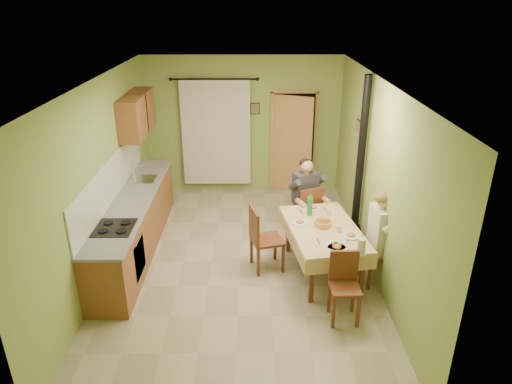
{
  "coord_description": "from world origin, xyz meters",
  "views": [
    {
      "loc": [
        0.2,
        -6.16,
        3.86
      ],
      "look_at": [
        0.25,
        0.1,
        1.15
      ],
      "focal_mm": 32.0,
      "sensor_mm": 36.0,
      "label": 1
    }
  ],
  "objects_px": {
    "stove_flue": "(358,187)",
    "chair_near": "(344,300)",
    "chair_right": "(379,264)",
    "chair_far": "(305,222)",
    "man_far": "(306,190)",
    "man_right": "(383,228)",
    "chair_left": "(266,251)",
    "dining_table": "(322,250)"
  },
  "relations": [
    {
      "from": "stove_flue",
      "to": "chair_near",
      "type": "bearing_deg",
      "value": -105.29
    },
    {
      "from": "chair_right",
      "to": "stove_flue",
      "type": "distance_m",
      "value": 1.36
    },
    {
      "from": "chair_far",
      "to": "chair_near",
      "type": "height_order",
      "value": "chair_far"
    },
    {
      "from": "chair_near",
      "to": "man_far",
      "type": "relative_size",
      "value": 0.66
    },
    {
      "from": "man_right",
      "to": "stove_flue",
      "type": "xyz_separation_m",
      "value": [
        -0.11,
        1.14,
        0.15
      ]
    },
    {
      "from": "chair_left",
      "to": "man_far",
      "type": "height_order",
      "value": "man_far"
    },
    {
      "from": "dining_table",
      "to": "man_right",
      "type": "xyz_separation_m",
      "value": [
        0.78,
        -0.24,
        0.5
      ]
    },
    {
      "from": "chair_far",
      "to": "man_right",
      "type": "distance_m",
      "value": 1.7
    },
    {
      "from": "man_far",
      "to": "chair_left",
      "type": "bearing_deg",
      "value": -148.61
    },
    {
      "from": "chair_far",
      "to": "chair_left",
      "type": "bearing_deg",
      "value": -149.2
    },
    {
      "from": "dining_table",
      "to": "chair_near",
      "type": "xyz_separation_m",
      "value": [
        0.12,
        -1.09,
        -0.09
      ]
    },
    {
      "from": "chair_far",
      "to": "stove_flue",
      "type": "bearing_deg",
      "value": -34.63
    },
    {
      "from": "man_far",
      "to": "dining_table",
      "type": "bearing_deg",
      "value": -105.22
    },
    {
      "from": "man_far",
      "to": "chair_far",
      "type": "bearing_deg",
      "value": -90.0
    },
    {
      "from": "chair_right",
      "to": "man_far",
      "type": "distance_m",
      "value": 1.72
    },
    {
      "from": "stove_flue",
      "to": "chair_left",
      "type": "bearing_deg",
      "value": -152.81
    },
    {
      "from": "man_far",
      "to": "man_right",
      "type": "relative_size",
      "value": 1.0
    },
    {
      "from": "man_far",
      "to": "stove_flue",
      "type": "distance_m",
      "value": 0.84
    },
    {
      "from": "dining_table",
      "to": "man_right",
      "type": "relative_size",
      "value": 1.27
    },
    {
      "from": "chair_left",
      "to": "chair_near",
      "type": "bearing_deg",
      "value": 22.98
    },
    {
      "from": "dining_table",
      "to": "stove_flue",
      "type": "relative_size",
      "value": 0.63
    },
    {
      "from": "man_right",
      "to": "stove_flue",
      "type": "bearing_deg",
      "value": -1.27
    },
    {
      "from": "chair_right",
      "to": "man_right",
      "type": "height_order",
      "value": "man_right"
    },
    {
      "from": "chair_near",
      "to": "man_far",
      "type": "xyz_separation_m",
      "value": [
        -0.27,
        2.17,
        0.59
      ]
    },
    {
      "from": "man_right",
      "to": "chair_left",
      "type": "bearing_deg",
      "value": 70.21
    },
    {
      "from": "man_far",
      "to": "chair_near",
      "type": "bearing_deg",
      "value": -105.66
    },
    {
      "from": "chair_far",
      "to": "dining_table",
      "type": "bearing_deg",
      "value": -105.41
    },
    {
      "from": "chair_far",
      "to": "man_far",
      "type": "relative_size",
      "value": 0.71
    },
    {
      "from": "chair_far",
      "to": "man_far",
      "type": "xyz_separation_m",
      "value": [
        -0.01,
        0.01,
        0.59
      ]
    },
    {
      "from": "chair_right",
      "to": "man_far",
      "type": "bearing_deg",
      "value": 28.41
    },
    {
      "from": "chair_right",
      "to": "stove_flue",
      "type": "height_order",
      "value": "stove_flue"
    },
    {
      "from": "man_far",
      "to": "stove_flue",
      "type": "relative_size",
      "value": 0.5
    },
    {
      "from": "chair_left",
      "to": "stove_flue",
      "type": "xyz_separation_m",
      "value": [
        1.5,
        0.77,
        0.73
      ]
    },
    {
      "from": "dining_table",
      "to": "stove_flue",
      "type": "xyz_separation_m",
      "value": [
        0.67,
        0.9,
        0.64
      ]
    },
    {
      "from": "chair_far",
      "to": "man_right",
      "type": "xyz_separation_m",
      "value": [
        0.92,
        -1.31,
        0.59
      ]
    },
    {
      "from": "chair_near",
      "to": "stove_flue",
      "type": "distance_m",
      "value": 2.19
    },
    {
      "from": "dining_table",
      "to": "chair_right",
      "type": "xyz_separation_m",
      "value": [
        0.8,
        -0.24,
        -0.09
      ]
    },
    {
      "from": "chair_right",
      "to": "man_far",
      "type": "xyz_separation_m",
      "value": [
        -0.94,
        1.32,
        0.59
      ]
    },
    {
      "from": "dining_table",
      "to": "man_far",
      "type": "distance_m",
      "value": 1.2
    },
    {
      "from": "man_far",
      "to": "stove_flue",
      "type": "xyz_separation_m",
      "value": [
        0.81,
        -0.18,
        0.15
      ]
    },
    {
      "from": "chair_right",
      "to": "man_right",
      "type": "xyz_separation_m",
      "value": [
        -0.02,
        -0.0,
        0.59
      ]
    },
    {
      "from": "chair_far",
      "to": "stove_flue",
      "type": "xyz_separation_m",
      "value": [
        0.8,
        -0.17,
        0.73
      ]
    }
  ]
}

